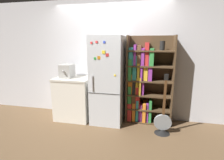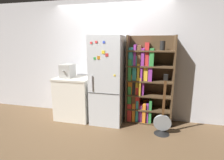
% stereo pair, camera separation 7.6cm
% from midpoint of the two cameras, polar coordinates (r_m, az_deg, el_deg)
% --- Properties ---
extents(ground_plane, '(16.00, 16.00, 0.00)m').
position_cam_midpoint_polar(ground_plane, '(3.84, -1.22, -13.77)').
color(ground_plane, brown).
extents(wall_back, '(8.00, 0.05, 2.60)m').
position_cam_midpoint_polar(wall_back, '(3.93, 0.49, 6.63)').
color(wall_back, silver).
rests_on(wall_back, ground_plane).
extents(refrigerator, '(0.64, 0.68, 1.82)m').
position_cam_midpoint_polar(refrigerator, '(3.65, -0.79, -0.02)').
color(refrigerator, silver).
rests_on(refrigerator, ground_plane).
extents(bookshelf, '(0.93, 0.37, 1.82)m').
position_cam_midpoint_polar(bookshelf, '(3.72, 10.82, -0.83)').
color(bookshelf, '#4C3823').
rests_on(bookshelf, ground_plane).
extents(kitchen_counter, '(0.78, 0.67, 0.93)m').
position_cam_midpoint_polar(kitchen_counter, '(4.03, -11.46, -5.63)').
color(kitchen_counter, silver).
rests_on(kitchen_counter, ground_plane).
extents(espresso_machine, '(0.25, 0.38, 0.29)m').
position_cam_midpoint_polar(espresso_machine, '(3.94, -13.78, 2.95)').
color(espresso_machine, '#A5A39E').
rests_on(espresso_machine, kitchen_counter).
extents(guitar, '(0.32, 0.29, 1.16)m').
position_cam_midpoint_polar(guitar, '(3.49, 16.67, -14.03)').
color(guitar, black).
rests_on(guitar, ground_plane).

